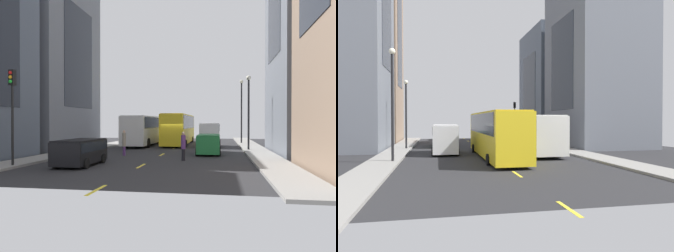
% 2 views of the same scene
% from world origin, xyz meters
% --- Properties ---
extents(ground_plane, '(42.13, 42.13, 0.00)m').
position_xyz_m(ground_plane, '(0.00, 0.00, 0.00)').
color(ground_plane, '#28282B').
extents(sidewalk_west, '(2.28, 44.00, 0.15)m').
position_xyz_m(sidewalk_west, '(-7.92, 0.00, 0.07)').
color(sidewalk_west, gray).
rests_on(sidewalk_west, ground).
extents(sidewalk_east, '(2.28, 44.00, 0.15)m').
position_xyz_m(sidewalk_east, '(7.92, 0.00, 0.07)').
color(sidewalk_east, gray).
rests_on(sidewalk_east, ground).
extents(lane_stripe_0, '(0.16, 2.00, 0.01)m').
position_xyz_m(lane_stripe_0, '(0.00, -21.00, 0.01)').
color(lane_stripe_0, yellow).
rests_on(lane_stripe_0, ground).
extents(lane_stripe_1, '(0.16, 2.00, 0.01)m').
position_xyz_m(lane_stripe_1, '(0.00, -14.00, 0.01)').
color(lane_stripe_1, yellow).
rests_on(lane_stripe_1, ground).
extents(lane_stripe_2, '(0.16, 2.00, 0.01)m').
position_xyz_m(lane_stripe_2, '(0.00, -7.00, 0.01)').
color(lane_stripe_2, yellow).
rests_on(lane_stripe_2, ground).
extents(lane_stripe_3, '(0.16, 2.00, 0.01)m').
position_xyz_m(lane_stripe_3, '(0.00, 0.00, 0.01)').
color(lane_stripe_3, yellow).
rests_on(lane_stripe_3, ground).
extents(lane_stripe_4, '(0.16, 2.00, 0.01)m').
position_xyz_m(lane_stripe_4, '(0.00, 7.00, 0.01)').
color(lane_stripe_4, yellow).
rests_on(lane_stripe_4, ground).
extents(lane_stripe_5, '(0.16, 2.00, 0.01)m').
position_xyz_m(lane_stripe_5, '(0.00, 14.00, 0.01)').
color(lane_stripe_5, yellow).
rests_on(lane_stripe_5, ground).
extents(lane_stripe_6, '(0.16, 2.00, 0.01)m').
position_xyz_m(lane_stripe_6, '(0.00, 21.00, 0.01)').
color(lane_stripe_6, yellow).
rests_on(lane_stripe_6, ground).
extents(building_west_0, '(9.02, 11.42, 16.30)m').
position_xyz_m(building_west_0, '(-13.73, -15.28, 8.15)').
color(building_west_0, '#4C5666').
rests_on(building_west_0, ground).
extents(building_west_1, '(8.43, 11.39, 18.31)m').
position_xyz_m(building_west_1, '(-13.44, -2.48, 9.15)').
color(building_west_1, slate).
rests_on(building_west_1, ground).
extents(building_east_0, '(8.39, 9.56, 33.42)m').
position_xyz_m(building_east_0, '(13.42, -15.70, 16.71)').
color(building_east_0, '#937760').
rests_on(building_east_0, ground).
extents(city_bus_white, '(2.80, 11.01, 3.35)m').
position_xyz_m(city_bus_white, '(-4.02, 3.39, 2.01)').
color(city_bus_white, silver).
rests_on(city_bus_white, ground).
extents(streetcar_yellow, '(2.70, 13.77, 3.59)m').
position_xyz_m(streetcar_yellow, '(-0.23, 6.01, 2.12)').
color(streetcar_yellow, yellow).
rests_on(streetcar_yellow, ground).
extents(delivery_van_white, '(2.25, 5.03, 2.58)m').
position_xyz_m(delivery_van_white, '(3.59, 2.59, 1.51)').
color(delivery_van_white, white).
rests_on(delivery_van_white, ground).
extents(car_black_0, '(2.06, 4.25, 1.59)m').
position_xyz_m(car_black_0, '(-3.71, -14.32, 0.94)').
color(car_black_0, black).
rests_on(car_black_0, ground).
extents(car_green_1, '(1.96, 4.48, 1.64)m').
position_xyz_m(car_green_1, '(3.76, -6.02, 0.97)').
color(car_green_1, '#1E7238').
rests_on(car_green_1, ground).
extents(pedestrian_walking_far, '(0.30, 0.30, 2.01)m').
position_xyz_m(pedestrian_walking_far, '(-2.87, -8.11, 1.07)').
color(pedestrian_walking_far, '#593372').
rests_on(pedestrian_walking_far, ground).
extents(pedestrian_waiting_curb, '(0.32, 0.32, 1.98)m').
position_xyz_m(pedestrian_waiting_curb, '(2.19, -10.81, 1.06)').
color(pedestrian_waiting_curb, black).
rests_on(pedestrian_waiting_curb, ground).
extents(traffic_light_near_corner, '(0.32, 0.44, 5.52)m').
position_xyz_m(traffic_light_near_corner, '(-7.18, -15.89, 4.01)').
color(traffic_light_near_corner, black).
rests_on(traffic_light_near_corner, ground).
extents(streetlamp_near, '(0.44, 0.44, 7.77)m').
position_xyz_m(streetlamp_near, '(7.28, 7.70, 4.85)').
color(streetlamp_near, black).
rests_on(streetlamp_near, ground).
extents(streetlamp_far, '(0.44, 0.44, 6.82)m').
position_xyz_m(streetlamp_far, '(7.28, -2.37, 4.35)').
color(streetlamp_far, black).
rests_on(streetlamp_far, ground).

